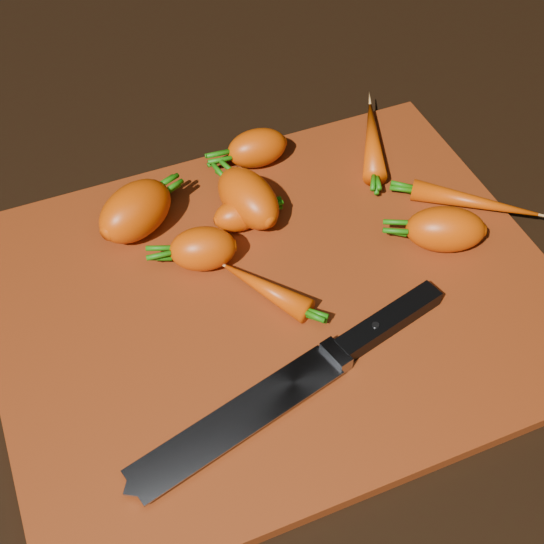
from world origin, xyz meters
name	(u,v)px	position (x,y,z in m)	size (l,w,h in m)	color
ground	(276,305)	(0.00, 0.00, -0.01)	(2.00, 2.00, 0.01)	black
cutting_board	(276,297)	(0.00, 0.00, 0.01)	(0.50, 0.40, 0.01)	maroon
carrot_0	(135,211)	(-0.09, 0.12, 0.04)	(0.08, 0.05, 0.05)	#DB4400
carrot_1	(203,249)	(-0.05, 0.06, 0.03)	(0.06, 0.04, 0.04)	#DB4400
carrot_2	(248,198)	(0.01, 0.10, 0.04)	(0.08, 0.05, 0.05)	#DB4400
carrot_3	(257,148)	(0.05, 0.17, 0.03)	(0.06, 0.04, 0.04)	#DB4400
carrot_4	(239,215)	(0.00, 0.09, 0.03)	(0.05, 0.03, 0.03)	#DB4400
carrot_5	(445,229)	(0.17, -0.01, 0.03)	(0.07, 0.04, 0.04)	#DB4400
carrot_6	(372,140)	(0.17, 0.14, 0.02)	(0.12, 0.02, 0.02)	#DB4400
carrot_7	(474,202)	(0.22, 0.02, 0.02)	(0.12, 0.02, 0.02)	#DB4400
carrot_8	(266,289)	(-0.01, 0.00, 0.02)	(0.09, 0.02, 0.02)	#DB4400
knife	(257,407)	(-0.06, -0.11, 0.02)	(0.30, 0.10, 0.02)	gray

